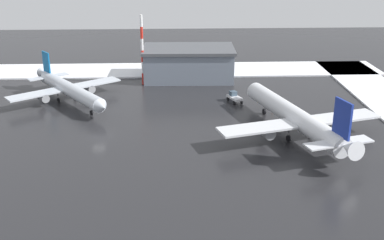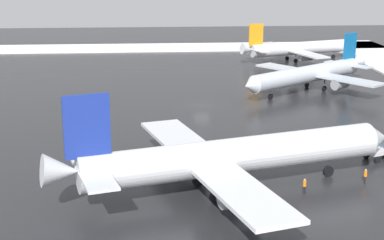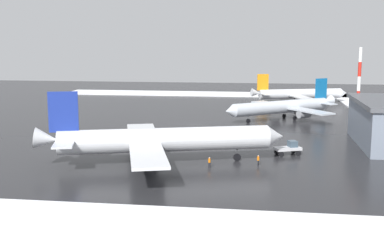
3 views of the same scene
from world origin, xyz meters
name	(u,v)px [view 2 (image 2 of 3)]	position (x,y,z in m)	size (l,w,h in m)	color
ground_plane	(202,105)	(0.00, 0.00, 0.00)	(240.00, 240.00, 0.00)	#232326
snow_bank_right	(180,47)	(67.00, 0.00, 0.20)	(14.00, 116.00, 0.41)	white
airplane_foreground_jet	(227,157)	(-38.87, 0.77, 3.98)	(33.49, 39.81, 12.05)	silver
airplane_parked_starboard	(310,74)	(9.68, -21.45, 3.34)	(25.25, 29.07, 10.09)	silver
airplane_distant_tail	(299,48)	(43.16, -27.83, 3.19)	(26.70, 31.68, 9.64)	silver
pushback_tug	(384,149)	(-29.61, -20.45, 1.28)	(3.76, 5.09, 2.50)	silver
ground_crew_near_tug	(305,185)	(-40.23, -7.49, 0.97)	(0.36, 0.36, 1.71)	black
ground_crew_beside_wing	(365,175)	(-37.77, -15.11, 0.97)	(0.36, 0.36, 1.71)	black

